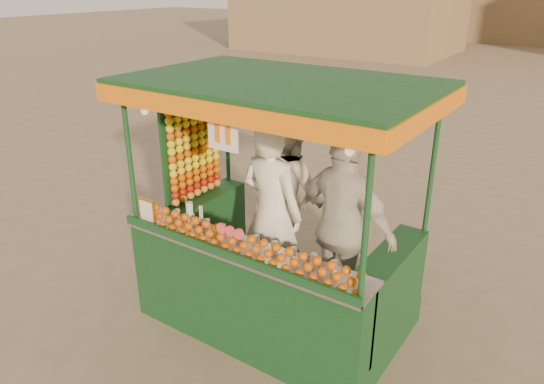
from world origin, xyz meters
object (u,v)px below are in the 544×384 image
Objects in this scene: juice_cart at (266,252)px; vendor_right at (344,227)px; vendor_left at (272,213)px; vendor_middle at (286,197)px.

juice_cart is 0.85m from vendor_right.
vendor_right is at bearing -169.11° from vendor_left.
vendor_middle reaches higher than vendor_left.
vendor_middle is 0.77m from vendor_right.
juice_cart is 1.41× the size of vendor_middle.
vendor_middle is at bearing 92.30° from juice_cart.
vendor_left is 0.31m from vendor_middle.
juice_cart is 1.48× the size of vendor_right.
vendor_left is 0.72m from vendor_right.
vendor_left is at bearing 17.76° from vendor_right.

